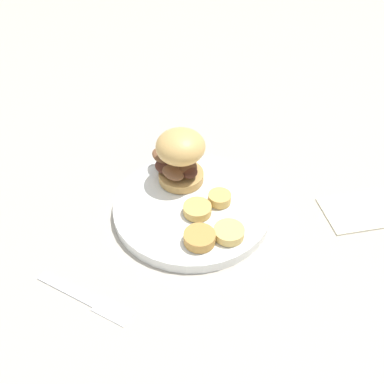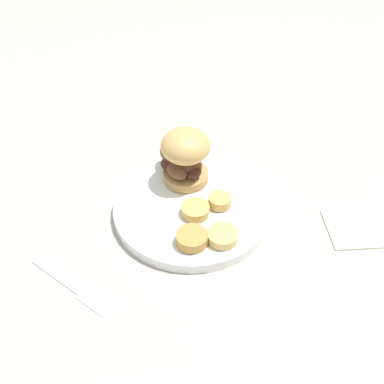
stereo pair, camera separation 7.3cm
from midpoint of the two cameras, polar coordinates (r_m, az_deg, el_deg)
The scene contains 9 objects.
ground_plane at distance 0.76m, azimuth 2.75°, elevation -2.61°, with size 4.00×4.00×0.00m, color #B2A899.
dinner_plate at distance 0.76m, azimuth 2.77°, elevation -2.02°, with size 0.26×0.26×0.02m.
sandwich at distance 0.76m, azimuth 1.79°, elevation 4.61°, with size 0.09×0.11×0.10m.
potato_round_0 at distance 0.73m, azimuth 3.31°, elevation -2.41°, with size 0.05×0.05×0.01m, color tan.
potato_round_1 at distance 0.69m, azimuth 6.93°, elevation -5.68°, with size 0.05×0.05×0.01m, color #DBB766.
potato_round_2 at distance 0.68m, azimuth 3.07°, elevation -6.03°, with size 0.05×0.05×0.02m, color #BC8942.
potato_round_3 at distance 0.75m, azimuth 6.36°, elevation -1.24°, with size 0.04×0.04×0.02m, color tan.
fork at distance 0.68m, azimuth -11.99°, elevation -11.59°, with size 0.04×0.16×0.00m.
napkin at distance 0.80m, azimuth 23.95°, elevation -4.23°, with size 0.13×0.09×0.01m, color beige.
Camera 2 is at (-0.38, -0.38, 0.54)m, focal length 42.00 mm.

